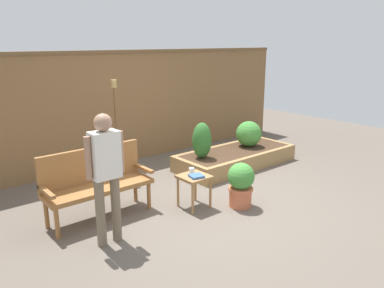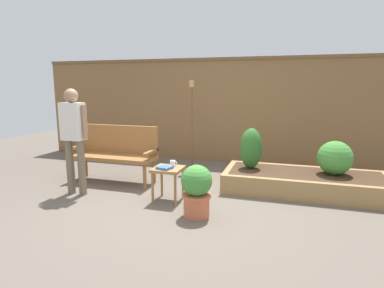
% 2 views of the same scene
% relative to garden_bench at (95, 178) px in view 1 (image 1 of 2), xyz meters
% --- Properties ---
extents(ground_plane, '(14.00, 14.00, 0.00)m').
position_rel_garden_bench_xyz_m(ground_plane, '(1.49, -0.69, -0.54)').
color(ground_plane, '#60564C').
extents(fence_back, '(8.40, 0.14, 2.16)m').
position_rel_garden_bench_xyz_m(fence_back, '(1.49, 1.91, 0.55)').
color(fence_back, brown).
rests_on(fence_back, ground_plane).
extents(garden_bench, '(1.44, 0.48, 0.94)m').
position_rel_garden_bench_xyz_m(garden_bench, '(0.00, 0.00, 0.00)').
color(garden_bench, '#936033').
rests_on(garden_bench, ground_plane).
extents(side_table, '(0.40, 0.40, 0.48)m').
position_rel_garden_bench_xyz_m(side_table, '(1.19, -0.64, -0.15)').
color(side_table, '#9E7042').
rests_on(side_table, ground_plane).
extents(cup_on_table, '(0.11, 0.07, 0.08)m').
position_rel_garden_bench_xyz_m(cup_on_table, '(1.23, -0.54, -0.02)').
color(cup_on_table, white).
rests_on(cup_on_table, side_table).
extents(book_on_table, '(0.22, 0.21, 0.03)m').
position_rel_garden_bench_xyz_m(book_on_table, '(1.17, -0.71, -0.05)').
color(book_on_table, '#38609E').
rests_on(book_on_table, side_table).
extents(potted_boxwood, '(0.39, 0.39, 0.65)m').
position_rel_garden_bench_xyz_m(potted_boxwood, '(1.73, -1.05, -0.19)').
color(potted_boxwood, '#C66642').
rests_on(potted_boxwood, ground_plane).
extents(raised_planter_bed, '(2.40, 1.00, 0.30)m').
position_rel_garden_bench_xyz_m(raised_planter_bed, '(3.04, 0.31, -0.39)').
color(raised_planter_bed, '#997547').
rests_on(raised_planter_bed, ground_plane).
extents(shrub_near_bench, '(0.34, 0.34, 0.64)m').
position_rel_garden_bench_xyz_m(shrub_near_bench, '(2.21, 0.36, 0.08)').
color(shrub_near_bench, brown).
rests_on(shrub_near_bench, raised_planter_bed).
extents(shrub_far_corner, '(0.50, 0.50, 0.50)m').
position_rel_garden_bench_xyz_m(shrub_far_corner, '(3.44, 0.36, 0.01)').
color(shrub_far_corner, brown).
rests_on(shrub_far_corner, raised_planter_bed).
extents(tiki_torch, '(0.10, 0.10, 1.70)m').
position_rel_garden_bench_xyz_m(tiki_torch, '(0.98, 1.18, 0.62)').
color(tiki_torch, brown).
rests_on(tiki_torch, ground_plane).
extents(person_by_bench, '(0.47, 0.20, 1.56)m').
position_rel_garden_bench_xyz_m(person_by_bench, '(-0.22, -0.76, 0.39)').
color(person_by_bench, '#70604C').
rests_on(person_by_bench, ground_plane).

